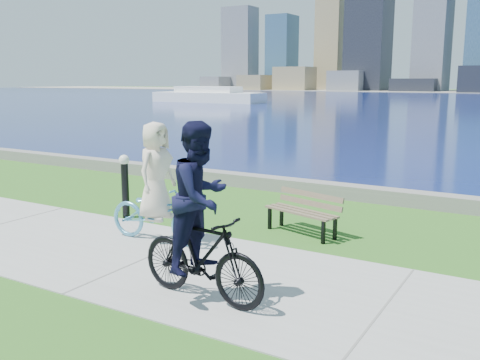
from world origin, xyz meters
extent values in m
plane|color=#255917|center=(0.00, 0.00, 0.00)|extent=(320.00, 320.00, 0.00)
cube|color=#979893|center=(0.00, 0.00, 0.01)|extent=(80.00, 3.50, 0.02)
cube|color=slate|center=(0.00, 6.20, 0.17)|extent=(90.00, 0.50, 0.35)
cube|color=#5B5D66|center=(-82.91, 122.49, 1.79)|extent=(6.32, 6.44, 3.58)
cube|color=#837350|center=(-68.42, 119.79, 1.97)|extent=(7.18, 7.79, 3.95)
cube|color=#837350|center=(-57.83, 121.65, 2.99)|extent=(9.09, 7.76, 5.98)
cube|color=#5B5D66|center=(-43.81, 122.77, 2.46)|extent=(8.09, 8.65, 4.91)
cube|color=black|center=(-27.76, 122.90, 1.52)|extent=(10.10, 6.69, 3.04)
cube|color=#5B5D66|center=(-78.58, 128.90, 11.44)|extent=(8.83, 6.37, 22.88)
cube|color=navy|center=(-65.90, 130.33, 10.06)|extent=(6.59, 7.92, 20.12)
cube|color=#837350|center=(-52.79, 132.90, 19.07)|extent=(6.70, 6.11, 38.14)
cube|color=black|center=(-40.60, 127.55, 12.96)|extent=(9.54, 10.24, 25.92)
cube|color=white|center=(-37.05, 50.84, 0.64)|extent=(14.83, 4.24, 1.27)
cube|color=white|center=(-37.05, 50.84, 1.64)|extent=(8.47, 3.18, 0.74)
cube|color=black|center=(-3.07, 2.72, 0.22)|extent=(0.07, 0.07, 0.44)
cube|color=black|center=(-1.76, 2.33, 0.22)|extent=(0.07, 0.07, 0.44)
cube|color=black|center=(-2.97, 3.05, 0.22)|extent=(0.07, 0.07, 0.44)
cube|color=black|center=(-1.66, 2.67, 0.22)|extent=(0.07, 0.07, 0.44)
cube|color=brown|center=(-2.41, 2.52, 0.46)|extent=(1.52, 0.53, 0.04)
cube|color=brown|center=(-2.37, 2.67, 0.46)|extent=(1.52, 0.53, 0.04)
cube|color=brown|center=(-2.33, 2.82, 0.46)|extent=(1.52, 0.53, 0.04)
cube|color=brown|center=(-2.29, 2.93, 0.58)|extent=(1.51, 0.50, 0.11)
cube|color=brown|center=(-2.28, 2.96, 0.75)|extent=(1.51, 0.50, 0.11)
cylinder|color=black|center=(-6.17, 1.91, 0.61)|extent=(0.16, 0.16, 1.23)
sphere|color=white|center=(-6.17, 1.91, 1.27)|extent=(0.22, 0.22, 0.22)
imported|color=#509DC2|center=(-4.43, 0.86, 0.55)|extent=(0.80, 2.07, 1.07)
imported|color=white|center=(-4.43, 0.86, 1.34)|extent=(0.61, 0.90, 1.78)
imported|color=black|center=(-2.22, -0.91, 0.63)|extent=(0.75, 2.07, 1.22)
imported|color=black|center=(-2.22, -0.91, 1.45)|extent=(0.82, 1.02, 2.00)
camera|label=1|loc=(1.73, -6.55, 2.98)|focal=40.00mm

